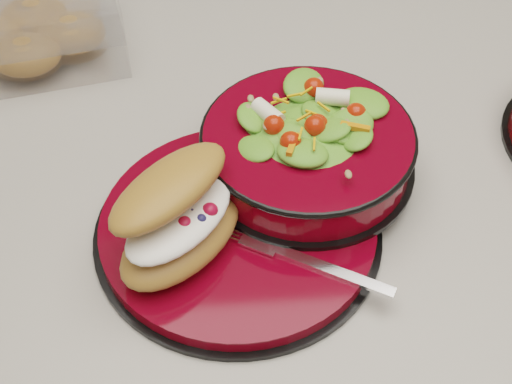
{
  "coord_description": "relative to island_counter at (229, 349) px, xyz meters",
  "views": [
    {
      "loc": [
        -0.0,
        -0.58,
        1.47
      ],
      "look_at": [
        0.03,
        -0.11,
        0.94
      ],
      "focal_mm": 50.0,
      "sensor_mm": 36.0,
      "label": 1
    }
  ],
  "objects": [
    {
      "name": "island_counter",
      "position": [
        0.0,
        0.0,
        0.0
      ],
      "size": [
        1.24,
        0.74,
        0.9
      ],
      "color": "silver",
      "rests_on": "ground"
    },
    {
      "name": "dinner_plate",
      "position": [
        0.02,
        -0.13,
        0.46
      ],
      "size": [
        0.29,
        0.29,
        0.02
      ],
      "rotation": [
        0.0,
        0.0,
        -0.41
      ],
      "color": "black",
      "rests_on": "island_counter"
    },
    {
      "name": "salad_bowl",
      "position": [
        0.09,
        -0.05,
        0.5
      ],
      "size": [
        0.23,
        0.23,
        0.1
      ],
      "rotation": [
        0.0,
        0.0,
        -0.23
      ],
      "color": "black",
      "rests_on": "dinner_plate"
    },
    {
      "name": "croissant",
      "position": [
        -0.04,
        -0.15,
        0.51
      ],
      "size": [
        0.16,
        0.17,
        0.09
      ],
      "rotation": [
        0.0,
        0.0,
        0.83
      ],
      "color": "#A56C32",
      "rests_on": "dinner_plate"
    },
    {
      "name": "fork",
      "position": [
        0.08,
        -0.18,
        0.47
      ],
      "size": [
        0.14,
        0.09,
        0.0
      ],
      "rotation": [
        0.0,
        0.0,
        1.04
      ],
      "color": "silver",
      "rests_on": "dinner_plate"
    },
    {
      "name": "pastry_box",
      "position": [
        -0.23,
        0.2,
        0.49
      ],
      "size": [
        0.26,
        0.21,
        0.09
      ],
      "rotation": [
        0.0,
        0.0,
        0.19
      ],
      "color": "white",
      "rests_on": "island_counter"
    }
  ]
}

